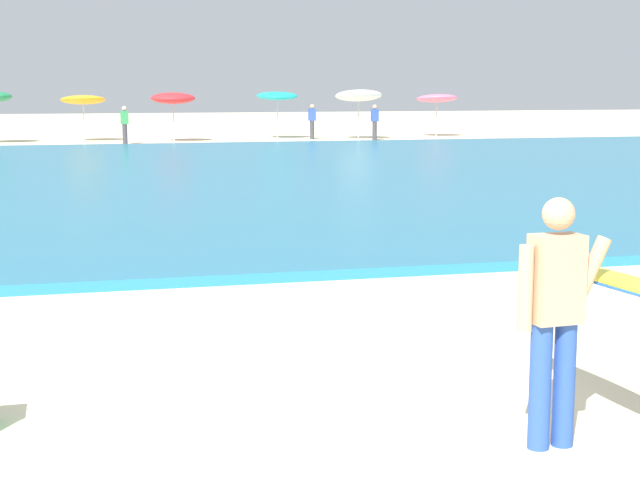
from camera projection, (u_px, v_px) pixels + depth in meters
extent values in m
plane|color=beige|center=(306.00, 424.00, 7.26)|extent=(160.00, 160.00, 0.00)
cube|color=teal|center=(134.00, 178.00, 25.57)|extent=(120.00, 28.00, 0.14)
cylinder|color=#284CA3|center=(540.00, 386.00, 6.71)|extent=(0.15, 0.15, 0.88)
cylinder|color=#284CA3|center=(564.00, 384.00, 6.77)|extent=(0.15, 0.15, 0.88)
cube|color=tan|center=(556.00, 279.00, 6.63)|extent=(0.35, 0.24, 0.60)
sphere|color=tan|center=(559.00, 214.00, 6.56)|extent=(0.22, 0.22, 0.22)
cylinder|color=tan|center=(526.00, 288.00, 6.56)|extent=(0.10, 0.10, 0.58)
cylinder|color=tan|center=(589.00, 273.00, 6.73)|extent=(0.32, 0.12, 0.51)
ellipsoid|color=yellow|center=(621.00, 281.00, 6.79)|extent=(0.45, 2.37, 0.13)
ellipsoid|color=blue|center=(621.00, 284.00, 6.80)|extent=(0.48, 2.47, 0.09)
cylinder|color=beige|center=(84.00, 121.00, 43.00)|extent=(0.05, 0.05, 1.74)
ellipsoid|color=#F4A31E|center=(83.00, 100.00, 42.86)|extent=(1.93, 1.96, 0.56)
cylinder|color=beige|center=(173.00, 121.00, 42.64)|extent=(0.05, 0.05, 1.80)
ellipsoid|color=red|center=(173.00, 98.00, 42.49)|extent=(1.91, 1.92, 0.54)
cylinder|color=beige|center=(277.00, 118.00, 45.02)|extent=(0.05, 0.05, 1.89)
ellipsoid|color=#19ADB2|center=(277.00, 96.00, 44.86)|extent=(1.89, 1.91, 0.48)
cylinder|color=beige|center=(358.00, 118.00, 44.62)|extent=(0.05, 0.05, 1.89)
ellipsoid|color=white|center=(359.00, 95.00, 44.46)|extent=(2.11, 2.14, 0.69)
cylinder|color=beige|center=(436.00, 118.00, 46.85)|extent=(0.05, 0.05, 1.75)
ellipsoid|color=pink|center=(437.00, 98.00, 46.71)|extent=(1.93, 1.96, 0.54)
cylinder|color=#383842|center=(125.00, 134.00, 40.84)|extent=(0.20, 0.20, 0.84)
cube|color=#338C4C|center=(124.00, 118.00, 40.73)|extent=(0.32, 0.20, 0.54)
sphere|color=beige|center=(124.00, 108.00, 40.67)|extent=(0.20, 0.20, 0.20)
cylinder|color=#383842|center=(375.00, 131.00, 43.77)|extent=(0.20, 0.20, 0.84)
cube|color=#2D4CA5|center=(375.00, 115.00, 43.66)|extent=(0.32, 0.20, 0.54)
sphere|color=tan|center=(375.00, 107.00, 43.60)|extent=(0.20, 0.20, 0.20)
cylinder|color=#383842|center=(312.00, 130.00, 44.73)|extent=(0.20, 0.20, 0.84)
cube|color=#2D4CA5|center=(312.00, 115.00, 44.62)|extent=(0.32, 0.20, 0.54)
sphere|color=tan|center=(312.00, 106.00, 44.57)|extent=(0.20, 0.20, 0.20)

